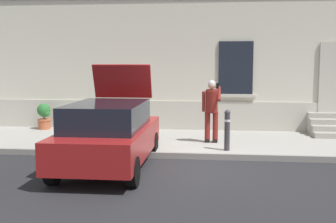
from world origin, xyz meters
name	(u,v)px	position (x,y,z in m)	size (l,w,h in m)	color
ground_plane	(193,168)	(0.00, 0.00, 0.00)	(80.00, 80.00, 0.00)	#232326
sidewalk	(198,142)	(0.00, 2.80, 0.07)	(24.00, 3.60, 0.15)	#99968E
curb_edge	(195,156)	(0.00, 0.94, 0.07)	(24.00, 0.12, 0.15)	gray
building_facade	(203,22)	(0.01, 5.29, 3.73)	(24.00, 1.52, 7.50)	beige
hatchback_car_red	(109,133)	(-1.88, -0.19, 0.80)	(1.82, 4.08, 2.34)	maroon
bollard_near_person	(227,129)	(0.79, 1.35, 0.71)	(0.15, 0.15, 1.04)	#333338
person_on_phone	(212,107)	(0.38, 2.36, 1.15)	(0.51, 0.49, 1.75)	maroon
planter_terracotta	(44,116)	(-5.21, 4.13, 0.61)	(0.44, 0.44, 0.86)	#B25B38
planter_cream	(103,116)	(-3.19, 4.17, 0.61)	(0.44, 0.44, 0.86)	beige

